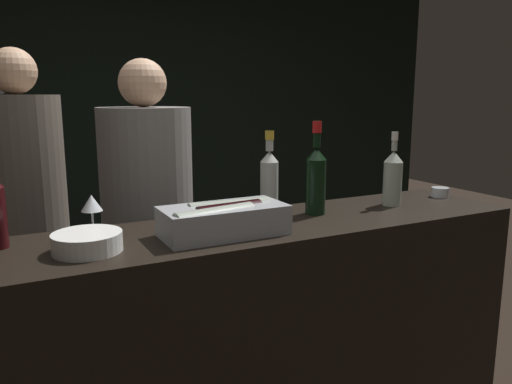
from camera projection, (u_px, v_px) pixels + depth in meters
wall_back_chalkboard at (114, 115)px, 4.02m from camera, size 6.40×0.06×2.80m
bar_counter at (259, 356)px, 1.97m from camera, size 2.17×0.50×1.08m
ice_bin_with_bottles at (224, 218)px, 1.72m from camera, size 0.43×0.21×0.11m
bowl_white at (87, 242)px, 1.54m from camera, size 0.21×0.21×0.06m
wine_glass at (92, 205)px, 1.68m from camera, size 0.07×0.07×0.15m
candle_votive at (440, 192)px, 2.37m from camera, size 0.08×0.08×0.05m
rose_wine_bottle at (269, 179)px, 2.03m from camera, size 0.07×0.07×0.34m
white_wine_bottle at (393, 176)px, 2.18m from camera, size 0.08×0.08×0.32m
red_wine_bottle_burgundy at (316, 177)px, 2.01m from camera, size 0.08×0.08×0.38m
person_in_hoodie at (26, 217)px, 2.37m from camera, size 0.39×0.39×1.77m
person_blond_tee at (149, 230)px, 2.30m from camera, size 0.41×0.41×1.71m
person_grey_polo at (3, 201)px, 2.70m from camera, size 0.33×0.33×1.76m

